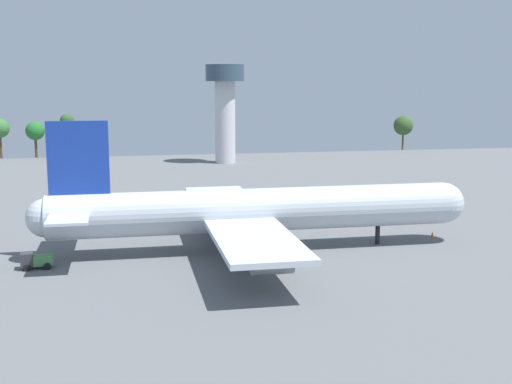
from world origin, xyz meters
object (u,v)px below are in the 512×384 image
object	(u,v)px
catering_truck	(36,260)
control_tower	(225,102)
cargo_airplane	(254,211)
safety_cone_tail	(50,259)
pushback_tractor	(124,207)
safety_cone_nose	(432,234)

from	to	relation	value
catering_truck	control_tower	xyz separation A→B (m)	(41.37, 107.33, 16.99)
cargo_airplane	safety_cone_tail	size ratio (longest dim) A/B	112.45
pushback_tractor	safety_cone_nose	size ratio (longest dim) A/B	6.63
control_tower	safety_cone_nose	bearing A→B (deg)	-80.11
cargo_airplane	catering_truck	size ratio (longest dim) A/B	15.23
cargo_airplane	safety_cone_tail	world-z (taller)	cargo_airplane
cargo_airplane	catering_truck	world-z (taller)	cargo_airplane
safety_cone_nose	control_tower	distance (m)	103.97
cargo_airplane	catering_truck	distance (m)	30.53
cargo_airplane	safety_cone_tail	xyz separation A→B (m)	(-28.54, -0.21, -5.56)
cargo_airplane	safety_cone_nose	world-z (taller)	cargo_airplane
pushback_tractor	cargo_airplane	bearing A→B (deg)	-60.25
pushback_tractor	safety_cone_tail	size ratio (longest dim) A/B	9.89
pushback_tractor	control_tower	bearing A→B (deg)	67.19
catering_truck	pushback_tractor	world-z (taller)	catering_truck
pushback_tractor	control_tower	xyz separation A→B (m)	(29.92, 71.14, 17.04)
catering_truck	pushback_tractor	bearing A→B (deg)	72.44
catering_truck	safety_cone_nose	world-z (taller)	catering_truck
cargo_airplane	pushback_tractor	distance (m)	37.52
safety_cone_nose	safety_cone_tail	distance (m)	57.65
safety_cone_nose	control_tower	size ratio (longest dim) A/B	0.03
pushback_tractor	safety_cone_nose	distance (m)	56.09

